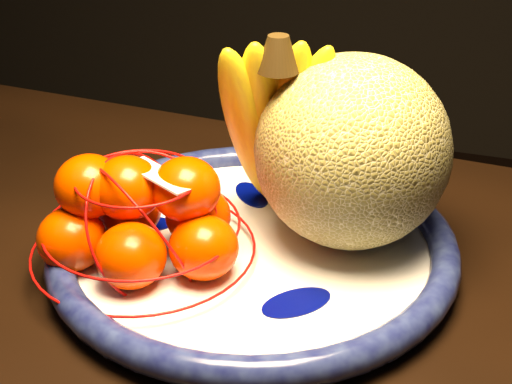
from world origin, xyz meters
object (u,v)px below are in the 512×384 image
(cantaloupe, at_px, (352,152))
(banana_bunch, at_px, (273,118))
(mandarin_bag, at_px, (142,218))
(fruit_bowl, at_px, (253,244))

(cantaloupe, distance_m, banana_bunch, 0.09)
(cantaloupe, height_order, mandarin_bag, cantaloupe)
(cantaloupe, bearing_deg, banana_bunch, 169.49)
(banana_bunch, distance_m, mandarin_bag, 0.16)
(cantaloupe, xyz_separation_m, mandarin_bag, (-0.18, -0.10, -0.05))
(fruit_bowl, xyz_separation_m, mandarin_bag, (-0.09, -0.06, 0.04))
(fruit_bowl, height_order, banana_bunch, banana_bunch)
(mandarin_bag, bearing_deg, cantaloupe, 30.06)
(cantaloupe, distance_m, mandarin_bag, 0.21)
(cantaloupe, relative_size, banana_bunch, 0.84)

